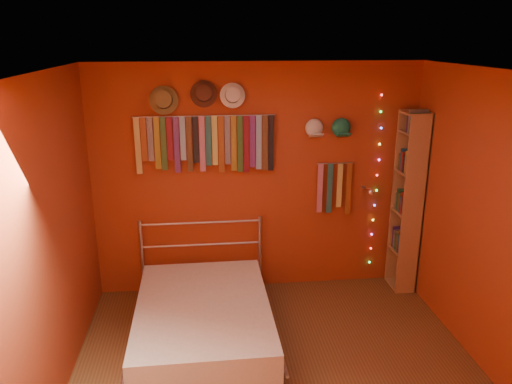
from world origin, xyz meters
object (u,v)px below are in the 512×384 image
object	(u,v)px
tie_rack	(207,141)
bed	(203,319)
bookshelf	(411,202)
reading_lamp	(370,191)

from	to	relation	value
tie_rack	bed	world-z (taller)	tie_rack
bookshelf	bed	bearing A→B (deg)	-160.75
tie_rack	reading_lamp	size ratio (longest dim) A/B	4.96
tie_rack	bed	distance (m)	1.78
tie_rack	reading_lamp	xyz separation A→B (m)	(1.71, -0.16, -0.55)
bookshelf	tie_rack	bearing A→B (deg)	175.94
reading_lamp	bookshelf	world-z (taller)	bookshelf
bed	bookshelf	bearing A→B (deg)	18.86
bed	tie_rack	bearing A→B (deg)	83.81
bookshelf	bed	world-z (taller)	bookshelf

